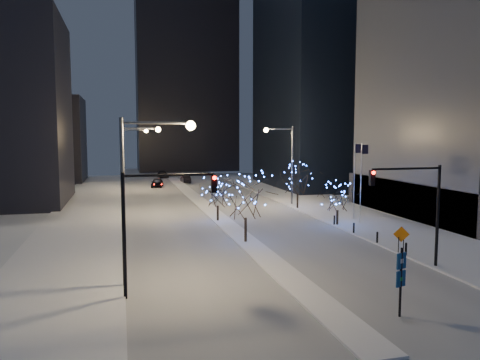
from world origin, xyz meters
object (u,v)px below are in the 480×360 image
object	(u,v)px
street_lamp_w_near	(141,178)
construction_sign	(401,237)
street_lamp_east	(285,155)
holiday_tree_plaza_near	(338,198)
holiday_tree_median_far	(218,193)
street_lamp_w_mid	(132,157)
car_far	(163,174)
holiday_tree_median_near	(246,197)
car_mid	(186,179)
wayfinding_sign	(401,275)
traffic_signal_east	(418,199)
street_lamp_w_far	(128,150)
traffic_signal_west	(153,212)
holiday_tree_plaza_far	(298,180)

from	to	relation	value
street_lamp_w_near	construction_sign	distance (m)	20.11
street_lamp_east	holiday_tree_plaza_near	distance (m)	14.51
holiday_tree_median_far	construction_sign	xyz separation A→B (m)	(10.80, -16.26, -1.71)
street_lamp_w_mid	car_far	size ratio (longest dim) A/B	2.18
street_lamp_w_near	holiday_tree_median_near	world-z (taller)	street_lamp_w_near
street_lamp_w_mid	car_mid	distance (m)	35.75
construction_sign	street_lamp_w_near	bearing A→B (deg)	-149.82
wayfinding_sign	holiday_tree_plaza_near	bearing A→B (deg)	53.30
street_lamp_w_near	traffic_signal_east	distance (m)	17.99
street_lamp_w_far	holiday_tree_plaza_near	world-z (taller)	street_lamp_w_far
holiday_tree_median_near	holiday_tree_plaza_near	xyz separation A→B (m)	(10.68, 4.85, -1.07)
wayfinding_sign	street_lamp_east	bearing A→B (deg)	60.89
construction_sign	traffic_signal_west	bearing A→B (deg)	-143.72
car_far	holiday_tree_median_far	size ratio (longest dim) A/B	1.01
traffic_signal_east	holiday_tree_median_near	bearing A→B (deg)	132.05
street_lamp_w_mid	holiday_tree_plaza_near	distance (m)	22.66
traffic_signal_west	holiday_tree_plaza_far	bearing A→B (deg)	54.67
construction_sign	traffic_signal_east	bearing A→B (deg)	-87.80
traffic_signal_west	traffic_signal_east	distance (m)	17.41
traffic_signal_east	car_far	size ratio (longest dim) A/B	1.53
car_mid	traffic_signal_east	bearing A→B (deg)	94.17
traffic_signal_east	wayfinding_sign	bearing A→B (deg)	-129.50
car_mid	holiday_tree_plaza_near	world-z (taller)	holiday_tree_plaza_near
street_lamp_w_mid	street_lamp_east	distance (m)	19.26
street_lamp_w_mid	construction_sign	world-z (taller)	street_lamp_w_mid
car_mid	construction_sign	world-z (taller)	construction_sign
street_lamp_w_near	street_lamp_east	bearing A→B (deg)	55.81
traffic_signal_west	traffic_signal_east	size ratio (longest dim) A/B	1.00
traffic_signal_west	wayfinding_sign	bearing A→B (deg)	-27.31
holiday_tree_median_far	wayfinding_sign	distance (m)	27.31
wayfinding_sign	street_lamp_w_near	bearing A→B (deg)	128.31
holiday_tree_plaza_far	wayfinding_sign	size ratio (longest dim) A/B	1.55
street_lamp_w_mid	holiday_tree_median_near	xyz separation A→B (m)	(8.76, -15.90, -2.60)
street_lamp_w_near	street_lamp_east	size ratio (longest dim) A/B	1.00
traffic_signal_east	car_mid	xyz separation A→B (m)	(-7.44, 59.70, -4.11)
construction_sign	street_lamp_east	bearing A→B (deg)	112.44
traffic_signal_west	holiday_tree_plaza_near	bearing A→B (deg)	40.12
street_lamp_east	car_far	world-z (taller)	street_lamp_east
traffic_signal_west	holiday_tree_plaza_near	distance (m)	24.84
street_lamp_east	traffic_signal_west	bearing A→B (deg)	-121.69
holiday_tree_median_far	holiday_tree_median_near	bearing A→B (deg)	-88.14
car_far	holiday_tree_plaza_far	size ratio (longest dim) A/B	0.84
wayfinding_sign	holiday_tree_plaza_far	bearing A→B (deg)	59.14
street_lamp_w_far	traffic_signal_east	size ratio (longest dim) A/B	1.43
traffic_signal_east	construction_sign	size ratio (longest dim) A/B	3.54
holiday_tree_median_near	street_lamp_w_far	bearing A→B (deg)	102.09
traffic_signal_west	car_far	bearing A→B (deg)	84.68
street_lamp_w_far	holiday_tree_median_far	world-z (taller)	street_lamp_w_far
street_lamp_w_near	car_mid	distance (m)	59.90
street_lamp_east	holiday_tree_plaza_far	distance (m)	4.39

